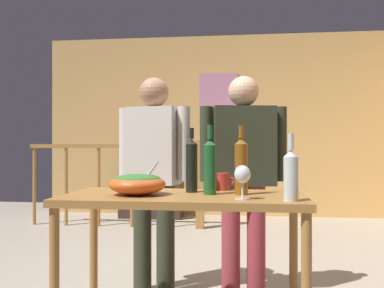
{
  "coord_description": "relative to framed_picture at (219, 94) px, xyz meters",
  "views": [
    {
      "loc": [
        0.39,
        -3.3,
        1.06
      ],
      "look_at": [
        0.05,
        -0.58,
        1.07
      ],
      "focal_mm": 40.71,
      "sensor_mm": 36.0,
      "label": 1
    }
  ],
  "objects": [
    {
      "name": "ground_plane",
      "position": [
        0.02,
        -3.23,
        -1.82
      ],
      "size": [
        8.56,
        8.56,
        0.0
      ],
      "primitive_type": "plane",
      "color": "#9E9384"
    },
    {
      "name": "back_wall",
      "position": [
        0.02,
        0.06,
        -0.47
      ],
      "size": [
        5.32,
        0.1,
        2.7
      ],
      "primitive_type": "cube",
      "color": "tan",
      "rests_on": "ground_plane"
    },
    {
      "name": "framed_picture",
      "position": [
        0.0,
        0.0,
        0.0
      ],
      "size": [
        0.58,
        0.03,
        0.63
      ],
      "primitive_type": "cube",
      "color": "#B67798"
    },
    {
      "name": "stair_railing",
      "position": [
        -0.88,
        -1.06,
        -1.16
      ],
      "size": [
        2.3,
        0.1,
        1.12
      ],
      "color": "#9E6B33",
      "rests_on": "ground_plane"
    },
    {
      "name": "tv_console",
      "position": [
        -0.96,
        -0.29,
        -1.56
      ],
      "size": [
        0.9,
        0.4,
        0.53
      ],
      "primitive_type": "cube",
      "color": "#38281E",
      "rests_on": "ground_plane"
    },
    {
      "name": "flat_screen_tv",
      "position": [
        -0.96,
        -0.32,
        -1.02
      ],
      "size": [
        0.61,
        0.12,
        0.46
      ],
      "color": "black",
      "rests_on": "tv_console"
    },
    {
      "name": "serving_table",
      "position": [
        0.07,
        -4.16,
        -1.13
      ],
      "size": [
        1.32,
        0.65,
        0.79
      ],
      "color": "#9E6B33",
      "rests_on": "ground_plane"
    },
    {
      "name": "salad_bowl",
      "position": [
        -0.18,
        -4.2,
        -0.97
      ],
      "size": [
        0.31,
        0.31,
        0.19
      ],
      "color": "#DB5B23",
      "rests_on": "serving_table"
    },
    {
      "name": "wine_glass",
      "position": [
        0.39,
        -4.33,
        -0.92
      ],
      "size": [
        0.08,
        0.08,
        0.17
      ],
      "color": "silver",
      "rests_on": "serving_table"
    },
    {
      "name": "wine_bottle_clear",
      "position": [
        0.63,
        -4.37,
        -0.9
      ],
      "size": [
        0.07,
        0.07,
        0.33
      ],
      "color": "silver",
      "rests_on": "serving_table"
    },
    {
      "name": "wine_bottle_dark",
      "position": [
        0.1,
        -4.04,
        -0.88
      ],
      "size": [
        0.07,
        0.07,
        0.37
      ],
      "color": "black",
      "rests_on": "serving_table"
    },
    {
      "name": "wine_bottle_green",
      "position": [
        0.21,
        -4.14,
        -0.88
      ],
      "size": [
        0.07,
        0.07,
        0.38
      ],
      "color": "#1E5628",
      "rests_on": "serving_table"
    },
    {
      "name": "wine_bottle_amber",
      "position": [
        0.39,
        -4.13,
        -0.87
      ],
      "size": [
        0.07,
        0.07,
        0.38
      ],
      "color": "brown",
      "rests_on": "serving_table"
    },
    {
      "name": "mug_red",
      "position": [
        0.27,
        -3.91,
        -0.98
      ],
      "size": [
        0.12,
        0.08,
        0.1
      ],
      "color": "#B7332D",
      "rests_on": "serving_table"
    },
    {
      "name": "person_standing_left",
      "position": [
        -0.25,
        -3.46,
        -0.92
      ],
      "size": [
        0.54,
        0.28,
        1.54
      ],
      "rotation": [
        0.0,
        0.0,
        2.95
      ],
      "color": "#2D3323",
      "rests_on": "ground_plane"
    },
    {
      "name": "person_standing_right",
      "position": [
        0.39,
        -3.46,
        -0.91
      ],
      "size": [
        0.61,
        0.3,
        1.54
      ],
      "rotation": [
        0.0,
        0.0,
        3.33
      ],
      "color": "#9E3842",
      "rests_on": "ground_plane"
    }
  ]
}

